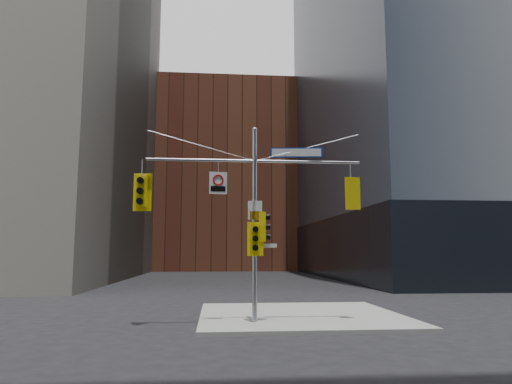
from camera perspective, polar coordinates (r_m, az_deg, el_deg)
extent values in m
plane|color=black|center=(14.99, 0.50, -17.59)|extent=(160.00, 160.00, 0.00)
cube|color=gray|center=(19.16, 5.50, -15.12)|extent=(8.00, 8.00, 0.15)
cube|color=black|center=(55.18, 27.42, -6.29)|extent=(36.40, 36.40, 6.00)
cube|color=brown|center=(73.59, -3.81, 1.39)|extent=(26.00, 20.00, 28.00)
cylinder|color=gray|center=(16.78, -0.16, -4.17)|extent=(0.18, 0.18, 7.20)
sphere|color=gray|center=(17.36, -0.16, 7.78)|extent=(0.20, 0.20, 0.20)
cylinder|color=gray|center=(17.04, -6.89, 3.98)|extent=(4.00, 0.11, 0.11)
cylinder|color=gray|center=(17.36, 6.45, 3.75)|extent=(4.00, 0.11, 0.11)
cylinder|color=gray|center=(16.74, -0.06, 4.13)|extent=(0.10, 0.70, 0.10)
cylinder|color=gray|center=(17.15, -6.86, 5.78)|extent=(4.00, 0.02, 1.12)
cylinder|color=gray|center=(17.48, 6.42, 5.52)|extent=(4.00, 0.02, 1.12)
cube|color=#D9C00B|center=(17.05, -14.14, 0.06)|extent=(0.38, 0.28, 1.12)
cube|color=#D9C00B|center=(17.24, -14.00, -0.03)|extent=(0.66, 0.08, 1.39)
cylinder|color=black|center=(16.90, -14.25, 1.41)|extent=(0.25, 0.18, 0.24)
cylinder|color=black|center=(16.98, -14.19, 1.36)|extent=(0.20, 0.03, 0.20)
cylinder|color=black|center=(16.84, -14.29, 0.15)|extent=(0.25, 0.18, 0.24)
cylinder|color=black|center=(16.93, -14.23, 0.11)|extent=(0.20, 0.03, 0.20)
cylinder|color=black|center=(16.80, -14.34, -1.11)|extent=(0.25, 0.18, 0.24)
cylinder|color=black|center=(16.88, -14.27, -1.15)|extent=(0.20, 0.03, 0.20)
cube|color=#D9C00B|center=(17.57, 11.79, -0.23)|extent=(0.34, 0.25, 0.99)
cube|color=#D9C00B|center=(17.41, 11.99, -0.16)|extent=(0.58, 0.08, 1.22)
cylinder|color=black|center=(17.79, 11.55, 0.74)|extent=(0.22, 0.16, 0.21)
cylinder|color=black|center=(17.72, 11.63, 0.78)|extent=(0.18, 0.03, 0.18)
cylinder|color=black|center=(17.75, 11.58, -0.31)|extent=(0.22, 0.16, 0.21)
cylinder|color=black|center=(17.68, 11.66, -0.28)|extent=(0.18, 0.03, 0.18)
cylinder|color=black|center=(17.71, 11.60, -1.37)|extent=(0.22, 0.16, 0.21)
cylinder|color=black|center=(17.64, 11.69, -1.34)|extent=(0.18, 0.03, 0.18)
cube|color=#D9C00B|center=(16.80, 0.79, -4.37)|extent=(0.28, 0.37, 1.09)
cylinder|color=black|center=(16.83, 1.50, -3.13)|extent=(0.18, 0.24, 0.23)
cylinder|color=black|center=(16.82, 1.22, -3.13)|extent=(0.04, 0.20, 0.20)
cylinder|color=black|center=(16.80, 1.51, -4.37)|extent=(0.18, 0.24, 0.23)
cylinder|color=black|center=(16.80, 1.22, -4.37)|extent=(0.04, 0.20, 0.20)
cylinder|color=black|center=(16.79, 1.51, -5.62)|extent=(0.18, 0.24, 0.23)
cylinder|color=black|center=(16.78, 1.22, -5.62)|extent=(0.04, 0.20, 0.20)
cube|color=#D9C00B|center=(16.47, -0.08, -5.86)|extent=(0.34, 0.25, 0.99)
cube|color=#D9C00B|center=(16.64, -0.09, -5.88)|extent=(0.59, 0.08, 1.23)
cylinder|color=black|center=(16.30, -0.07, -4.68)|extent=(0.22, 0.17, 0.21)
cylinder|color=black|center=(16.37, -0.07, -4.69)|extent=(0.18, 0.03, 0.18)
cylinder|color=black|center=(16.29, -0.07, -5.84)|extent=(0.22, 0.17, 0.21)
cylinder|color=black|center=(16.36, -0.07, -5.85)|extent=(0.18, 0.03, 0.18)
cylinder|color=black|center=(16.28, -0.07, -7.01)|extent=(0.22, 0.17, 0.21)
cylinder|color=#0CE559|center=(16.35, -0.07, -7.01)|extent=(0.18, 0.03, 0.18)
cube|color=navy|center=(17.36, 5.06, 4.92)|extent=(1.97, 0.25, 0.38)
cube|color=silver|center=(17.33, 5.07, 4.94)|extent=(1.85, 0.20, 0.30)
cube|color=silver|center=(16.86, -4.75, 1.14)|extent=(0.66, 0.12, 0.82)
torus|color=#B20A0A|center=(16.86, -4.75, 1.52)|extent=(0.41, 0.11, 0.41)
cube|color=black|center=(16.81, -4.76, 0.41)|extent=(0.55, 0.08, 0.20)
cube|color=silver|center=(16.70, -0.13, -2.28)|extent=(0.52, 0.10, 0.69)
cube|color=#D88C00|center=(16.66, -0.12, -2.93)|extent=(0.38, 0.06, 0.30)
cube|color=silver|center=(16.79, 1.38, -6.72)|extent=(0.74, 0.05, 0.15)
cube|color=#145926|center=(17.20, -0.29, -6.87)|extent=(0.09, 0.75, 0.15)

